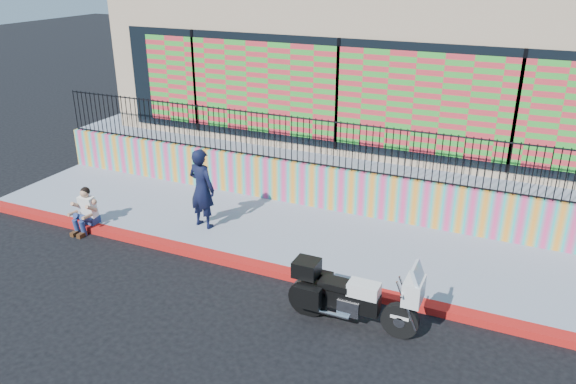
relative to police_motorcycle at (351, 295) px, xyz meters
The scene contains 10 objects.
ground 2.46m from the police_motorcycle, 155.44° to the left, with size 90.00×90.00×0.00m, color black.
red_curb 2.44m from the police_motorcycle, 155.44° to the left, with size 16.00×0.30×0.15m, color red.
sidewalk 3.46m from the police_motorcycle, 129.37° to the left, with size 16.00×3.00×0.15m, color #8A91A5.
mural_wall 4.76m from the police_motorcycle, 117.06° to the left, with size 16.00×0.20×1.10m, color #EB3E7D.
metal_fence 4.92m from the police_motorcycle, 117.06° to the left, with size 15.80×0.04×1.20m, color black, non-canonical shape.
elevated_platform 9.59m from the police_motorcycle, 103.06° to the left, with size 16.00×10.00×1.25m, color #8A91A5.
storefront_building 9.74m from the police_motorcycle, 103.36° to the left, with size 14.00×8.06×4.00m.
police_motorcycle is the anchor object (origin of this frame).
police_officer 4.82m from the police_motorcycle, 154.44° to the left, with size 0.70×0.46×1.91m, color black.
seated_man 6.94m from the police_motorcycle, behind, with size 0.54×0.71×1.06m.
Camera 1 is at (4.59, -9.02, 6.00)m, focal length 35.00 mm.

